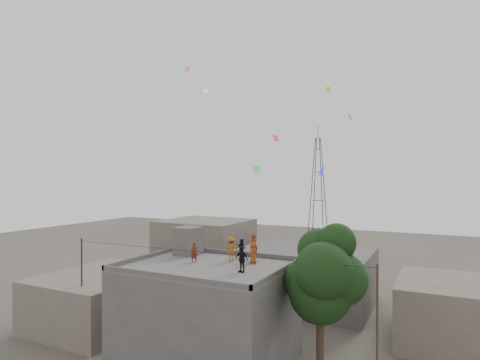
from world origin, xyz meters
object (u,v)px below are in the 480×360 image
(tree, at_px, (324,276))
(transmission_tower, at_px, (318,194))
(person_red_adult, at_px, (254,247))
(person_dark_adult, at_px, (242,259))
(stair_head_box, at_px, (188,241))

(tree, height_order, transmission_tower, transmission_tower)
(person_red_adult, xyz_separation_m, person_dark_adult, (0.69, -3.26, -0.13))
(stair_head_box, distance_m, transmission_tower, 37.46)
(tree, distance_m, transmission_tower, 41.12)
(transmission_tower, xyz_separation_m, person_red_adult, (6.08, -37.37, -2.06))
(stair_head_box, height_order, tree, tree)
(person_red_adult, bearing_deg, person_dark_adult, 133.51)
(transmission_tower, height_order, person_red_adult, transmission_tower)
(person_red_adult, bearing_deg, transmission_tower, -49.21)
(transmission_tower, distance_m, person_dark_adult, 41.24)
(stair_head_box, xyz_separation_m, transmission_tower, (-0.80, 37.40, 1.97))
(stair_head_box, distance_m, person_red_adult, 5.28)
(stair_head_box, xyz_separation_m, person_dark_adult, (5.97, -3.22, -0.22))
(tree, bearing_deg, transmission_tower, 106.09)
(tree, xyz_separation_m, person_red_adult, (-5.29, 2.04, 0.91))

